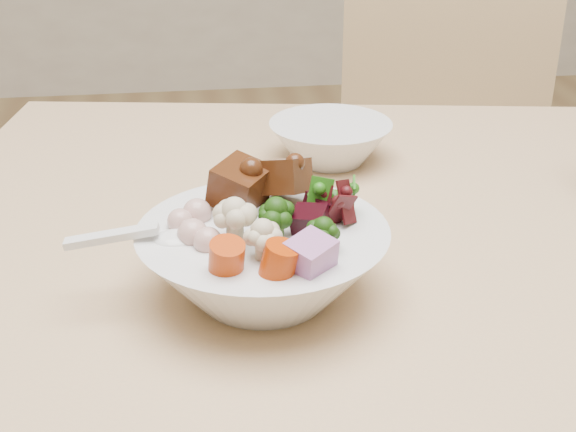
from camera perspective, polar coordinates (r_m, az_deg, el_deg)
The scene contains 4 objects.
chair_far at distance 1.59m, azimuth 10.68°, elevation 1.97°, with size 0.51×0.51×0.89m.
food_bowl at distance 0.70m, azimuth -1.65°, elevation -2.89°, with size 0.22×0.22×0.12m.
soup_spoon at distance 0.68m, azimuth -9.11°, elevation -1.63°, with size 0.11×0.04×0.02m.
side_bowl at distance 0.99m, azimuth 3.02°, elevation 5.27°, with size 0.15×0.15×0.05m, color silver, non-canonical shape.
Camera 1 is at (-0.21, -0.70, 1.14)m, focal length 50.00 mm.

